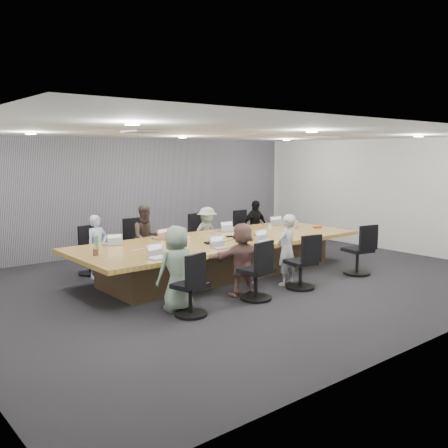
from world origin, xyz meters
TOP-DOWN VIEW (x-y plane):
  - floor at (0.00, 0.00)m, footprint 10.00×8.00m
  - ceiling at (0.00, 0.00)m, footprint 10.00×8.00m
  - wall_back at (0.00, 4.00)m, footprint 10.00×0.00m
  - wall_front at (0.00, -4.00)m, footprint 10.00×0.00m
  - wall_right at (5.00, 0.00)m, footprint 0.00×8.00m
  - curtain at (0.00, 3.92)m, footprint 9.80×0.04m
  - conference_table at (0.00, 0.50)m, footprint 6.00×2.20m
  - chair_0 at (-2.02, 2.20)m, footprint 0.61×0.61m
  - chair_1 at (-0.91, 2.20)m, footprint 0.59×0.59m
  - chair_2 at (0.68, 2.20)m, footprint 0.70×0.70m
  - chair_3 at (2.18, 2.20)m, footprint 0.55×0.55m
  - chair_4 at (-1.96, -1.20)m, footprint 0.64×0.64m
  - chair_5 at (-0.62, -1.20)m, footprint 0.63×0.63m
  - chair_6 at (0.48, -1.20)m, footprint 0.62×0.62m
  - chair_7 at (2.17, -1.20)m, footprint 0.67×0.67m
  - person_0 at (-2.02, 1.85)m, footprint 0.50×0.38m
  - laptop_0 at (-2.02, 1.30)m, footprint 0.32×0.25m
  - person_1 at (-0.91, 1.85)m, footprint 0.76×0.65m
  - laptop_1 at (-0.91, 1.30)m, footprint 0.34×0.26m
  - person_2 at (0.68, 1.85)m, footprint 0.83×0.53m
  - laptop_2 at (0.68, 1.30)m, footprint 0.32×0.23m
  - person_3 at (2.18, 1.85)m, footprint 0.76×0.33m
  - laptop_3 at (2.18, 1.30)m, footprint 0.36×0.26m
  - person_4 at (-1.96, -0.85)m, footprint 0.68×0.47m
  - laptop_4 at (-1.96, -0.30)m, footprint 0.39×0.31m
  - person_5 at (-0.62, -0.85)m, footprint 1.23×0.63m
  - laptop_5 at (-0.62, -0.30)m, footprint 0.30×0.22m
  - person_6 at (0.48, -0.85)m, footprint 0.53×0.40m
  - laptop_6 at (0.48, -0.30)m, footprint 0.33×0.25m
  - bottle_green_left at (-2.38, 1.06)m, footprint 0.08×0.08m
  - bottle_green_right at (0.63, 0.40)m, footprint 0.08×0.08m
  - bottle_clear at (-0.88, 0.73)m, footprint 0.08×0.08m
  - cup_white_far at (-0.74, 0.59)m, footprint 0.10×0.10m
  - cup_white_near at (1.61, 0.74)m, footprint 0.11×0.11m
  - mug_brown at (-2.65, 0.54)m, footprint 0.11×0.11m
  - mic_left at (-0.49, 0.25)m, footprint 0.17×0.11m
  - mic_right at (0.29, 0.56)m, footprint 0.15×0.12m
  - stapler at (0.25, 0.17)m, footprint 0.17×0.06m
  - canvas_bag at (2.25, 0.64)m, footprint 0.33×0.31m
  - snack_packet at (2.65, 0.26)m, footprint 0.23×0.21m

SIDE VIEW (x-z plane):
  - floor at x=0.00m, z-range 0.00..0.00m
  - chair_0 at x=-2.02m, z-range 0.00..0.76m
  - chair_4 at x=-1.96m, z-range 0.00..0.78m
  - chair_3 at x=2.18m, z-range 0.00..0.79m
  - conference_table at x=0.00m, z-range 0.03..0.77m
  - chair_6 at x=0.48m, z-range 0.00..0.81m
  - chair_5 at x=-0.62m, z-range 0.00..0.83m
  - chair_7 at x=2.17m, z-range 0.00..0.84m
  - chair_2 at x=0.68m, z-range 0.00..0.84m
  - chair_1 at x=-0.91m, z-range 0.00..0.88m
  - person_2 at x=0.68m, z-range 0.00..1.22m
  - person_0 at x=-2.02m, z-range 0.00..1.25m
  - person_5 at x=-0.62m, z-range 0.00..1.27m
  - person_3 at x=2.18m, z-range 0.00..1.29m
  - person_6 at x=0.48m, z-range 0.00..1.32m
  - person_4 at x=-1.96m, z-range 0.00..1.34m
  - person_1 at x=-0.91m, z-range 0.00..1.37m
  - laptop_0 at x=-2.02m, z-range 0.74..0.76m
  - laptop_1 at x=-0.91m, z-range 0.74..0.76m
  - laptop_2 at x=0.68m, z-range 0.74..0.76m
  - laptop_3 at x=2.18m, z-range 0.74..0.76m
  - laptop_4 at x=-1.96m, z-range 0.74..0.76m
  - laptop_5 at x=-0.62m, z-range 0.74..0.76m
  - laptop_6 at x=0.48m, z-range 0.74..0.76m
  - mic_right at x=0.29m, z-range 0.74..0.77m
  - mic_left at x=-0.49m, z-range 0.74..0.77m
  - snack_packet at x=2.65m, z-range 0.74..0.78m
  - stapler at x=0.25m, z-range 0.74..0.80m
  - cup_white_near at x=1.61m, z-range 0.74..0.84m
  - cup_white_far at x=-0.74m, z-range 0.74..0.85m
  - mug_brown at x=-2.65m, z-range 0.74..0.85m
  - canvas_bag at x=2.25m, z-range 0.74..0.89m
  - bottle_green_right at x=0.63m, z-range 0.74..0.97m
  - bottle_clear at x=-0.88m, z-range 0.74..0.97m
  - bottle_green_left at x=-2.38m, z-range 0.74..0.97m
  - wall_back at x=0.00m, z-range 0.00..2.80m
  - wall_front at x=0.00m, z-range 0.00..2.80m
  - wall_right at x=5.00m, z-range 0.00..2.80m
  - curtain at x=0.00m, z-range 0.00..2.80m
  - ceiling at x=0.00m, z-range 2.80..2.80m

